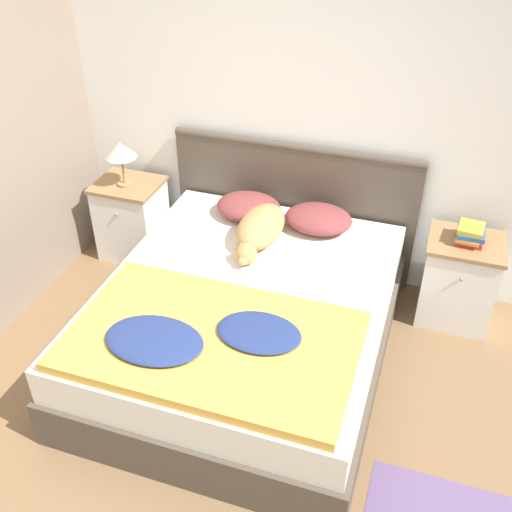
% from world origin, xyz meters
% --- Properties ---
extents(ground_plane, '(16.00, 16.00, 0.00)m').
position_xyz_m(ground_plane, '(0.00, 0.00, 0.00)').
color(ground_plane, brown).
extents(wall_back, '(9.00, 0.06, 2.55)m').
position_xyz_m(wall_back, '(0.00, 2.13, 1.27)').
color(wall_back, white).
rests_on(wall_back, ground_plane).
extents(bed, '(1.73, 2.08, 0.55)m').
position_xyz_m(bed, '(0.09, 1.00, 0.27)').
color(bed, '#4C4238').
rests_on(bed, ground_plane).
extents(headboard, '(1.81, 0.06, 1.04)m').
position_xyz_m(headboard, '(0.09, 2.06, 0.54)').
color(headboard, '#4C4238').
rests_on(headboard, ground_plane).
extents(nightstand_left, '(0.49, 0.43, 0.63)m').
position_xyz_m(nightstand_left, '(-1.15, 1.83, 0.32)').
color(nightstand_left, white).
rests_on(nightstand_left, ground_plane).
extents(nightstand_right, '(0.49, 0.43, 0.63)m').
position_xyz_m(nightstand_right, '(1.34, 1.83, 0.32)').
color(nightstand_right, white).
rests_on(nightstand_right, ground_plane).
extents(pillow_left, '(0.46, 0.38, 0.15)m').
position_xyz_m(pillow_left, '(-0.16, 1.80, 0.63)').
color(pillow_left, brown).
rests_on(pillow_left, bed).
extents(pillow_right, '(0.46, 0.38, 0.15)m').
position_xyz_m(pillow_right, '(0.35, 1.80, 0.63)').
color(pillow_right, brown).
rests_on(pillow_right, bed).
extents(quilt, '(1.54, 0.94, 0.11)m').
position_xyz_m(quilt, '(0.08, 0.47, 0.59)').
color(quilt, gold).
rests_on(quilt, bed).
extents(dog, '(0.29, 0.75, 0.20)m').
position_xyz_m(dog, '(0.01, 1.52, 0.65)').
color(dog, tan).
rests_on(dog, bed).
extents(book_stack, '(0.18, 0.22, 0.12)m').
position_xyz_m(book_stack, '(1.34, 1.83, 0.69)').
color(book_stack, '#AD2D28').
rests_on(book_stack, nightstand_right).
extents(table_lamp, '(0.23, 0.23, 0.35)m').
position_xyz_m(table_lamp, '(-1.15, 1.80, 0.91)').
color(table_lamp, '#9E7A4C').
rests_on(table_lamp, nightstand_left).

